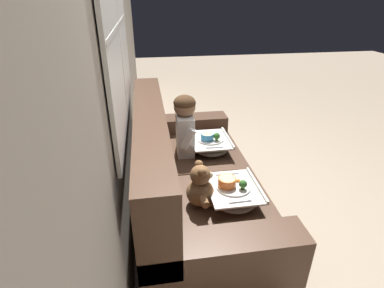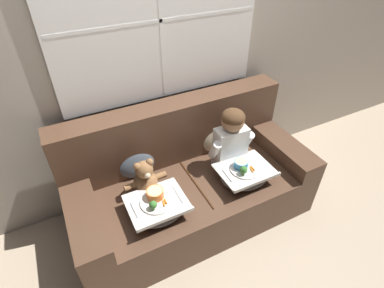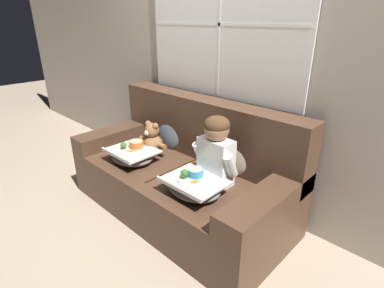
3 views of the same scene
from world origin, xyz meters
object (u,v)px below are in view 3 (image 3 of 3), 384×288
object	(u,v)px
child_figure	(216,147)
lap_tray_child	(194,186)
throw_pillow_behind_teddy	(171,130)
teddy_bear	(152,141)
couch	(184,174)
lap_tray_teddy	(132,155)
throw_pillow_behind_child	(234,153)

from	to	relation	value
child_figure	lap_tray_child	size ratio (longest dim) A/B	1.24
throw_pillow_behind_teddy	teddy_bear	world-z (taller)	throw_pillow_behind_teddy
couch	lap_tray_teddy	distance (m)	0.48
couch	lap_tray_teddy	bearing A→B (deg)	-145.16
child_figure	teddy_bear	xyz separation A→B (m)	(-0.74, -0.00, -0.16)
teddy_bear	lap_tray_child	world-z (taller)	teddy_bear
throw_pillow_behind_child	child_figure	xyz separation A→B (m)	(-0.00, -0.23, 0.12)
child_figure	lap_tray_teddy	size ratio (longest dim) A/B	1.28
lap_tray_child	lap_tray_teddy	world-z (taller)	lap_tray_child
throw_pillow_behind_teddy	lap_tray_child	distance (m)	0.88
throw_pillow_behind_teddy	lap_tray_child	size ratio (longest dim) A/B	0.87
throw_pillow_behind_teddy	lap_tray_teddy	xyz separation A→B (m)	(0.00, -0.45, -0.11)
throw_pillow_behind_child	lap_tray_teddy	xyz separation A→B (m)	(-0.74, -0.45, -0.11)
couch	lap_tray_child	distance (m)	0.48
throw_pillow_behind_child	lap_tray_child	distance (m)	0.46
throw_pillow_behind_child	lap_tray_teddy	bearing A→B (deg)	-148.77
throw_pillow_behind_child	lap_tray_child	world-z (taller)	throw_pillow_behind_child
lap_tray_teddy	lap_tray_child	bearing A→B (deg)	-0.09
teddy_bear	lap_tray_teddy	xyz separation A→B (m)	(-0.00, -0.22, -0.07)
couch	lap_tray_child	size ratio (longest dim) A/B	4.54
teddy_bear	couch	bearing A→B (deg)	5.69
couch	child_figure	world-z (taller)	couch
couch	teddy_bear	bearing A→B (deg)	-174.31
throw_pillow_behind_child	teddy_bear	bearing A→B (deg)	-162.88
teddy_bear	throw_pillow_behind_teddy	bearing A→B (deg)	90.04
throw_pillow_behind_teddy	lap_tray_child	bearing A→B (deg)	-31.36
throw_pillow_behind_teddy	teddy_bear	xyz separation A→B (m)	(0.00, -0.23, -0.04)
throw_pillow_behind_child	lap_tray_teddy	size ratio (longest dim) A/B	0.90
child_figure	lap_tray_teddy	xyz separation A→B (m)	(-0.74, -0.23, -0.22)
couch	throw_pillow_behind_child	bearing A→B (deg)	27.31
throw_pillow_behind_child	throw_pillow_behind_teddy	world-z (taller)	throw_pillow_behind_child
child_figure	lap_tray_child	xyz separation A→B (m)	(-0.00, -0.23, -0.23)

